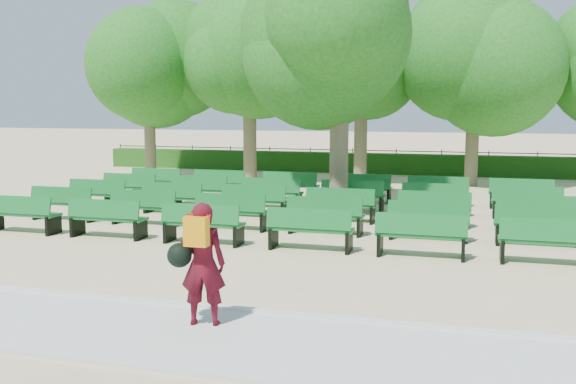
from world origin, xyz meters
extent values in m
plane|color=#CEB988|center=(0.00, 0.00, 0.00)|extent=(120.00, 120.00, 0.00)
cube|color=silver|center=(0.00, -7.40, 0.03)|extent=(30.00, 2.20, 0.06)
cube|color=silver|center=(0.00, -6.25, 0.05)|extent=(30.00, 0.12, 0.10)
cube|color=#1E5014|center=(0.00, 14.00, 0.45)|extent=(26.00, 0.70, 0.90)
cube|color=#116525|center=(-0.25, 1.64, 0.45)|extent=(1.82, 0.55, 0.06)
cube|color=#116525|center=(-0.25, 1.43, 0.70)|extent=(1.81, 0.18, 0.42)
cylinder|color=brown|center=(0.67, 2.67, 1.57)|extent=(0.52, 0.52, 3.15)
ellipsoid|color=#236D1D|center=(0.67, 2.67, 4.43)|extent=(4.66, 4.66, 4.19)
imported|color=#480A14|center=(0.70, -6.96, 0.91)|extent=(0.69, 0.53, 1.69)
cube|color=orange|center=(0.70, -7.15, 1.39)|extent=(0.32, 0.16, 0.40)
sphere|color=black|center=(0.38, -7.01, 1.02)|extent=(0.34, 0.34, 0.34)
camera|label=1|loc=(4.11, -14.81, 3.04)|focal=40.00mm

